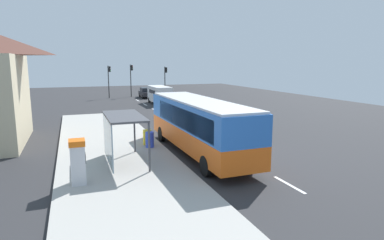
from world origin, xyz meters
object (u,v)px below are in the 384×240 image
object	(u,v)px
ticket_machine	(78,162)
recycling_bin_blue	(150,140)
traffic_light_near_side	(165,77)
traffic_light_far_side	(109,77)
bus_shelter	(118,127)
white_van	(160,94)
recycling_bin_yellow	(147,137)
sedan_near	(146,92)
traffic_light_median	(131,75)
bus	(198,123)

from	to	relation	value
ticket_machine	recycling_bin_blue	distance (m)	6.62
traffic_light_near_side	traffic_light_far_side	distance (m)	8.64
traffic_light_near_side	bus_shelter	bearing A→B (deg)	-109.56
white_van	recycling_bin_yellow	xyz separation A→B (m)	(-6.40, -21.33, -0.69)
sedan_near	traffic_light_median	distance (m)	3.76
bus	white_van	size ratio (longest dim) A/B	2.12
white_van	traffic_light_far_side	size ratio (longest dim) A/B	1.07
recycling_bin_yellow	traffic_light_far_side	world-z (taller)	traffic_light_far_side
white_van	traffic_light_near_side	xyz separation A→B (m)	(3.30, 8.85, 1.79)
bus	ticket_machine	size ratio (longest dim) A/B	5.70
traffic_light_median	ticket_machine	bearing A→B (deg)	-103.29
sedan_near	traffic_light_near_side	world-z (taller)	traffic_light_near_side
recycling_bin_blue	traffic_light_far_side	bearing A→B (deg)	88.01
white_van	bus	bearing A→B (deg)	-99.31
sedan_near	recycling_bin_yellow	world-z (taller)	sedan_near
bus	white_van	world-z (taller)	bus
white_van	bus_shelter	bearing A→B (deg)	-109.23
recycling_bin_blue	bus_shelter	xyz separation A→B (m)	(-2.21, -2.65, 1.44)
white_van	sedan_near	world-z (taller)	white_van
recycling_bin_yellow	traffic_light_median	size ratio (longest dim) A/B	0.19
ticket_machine	recycling_bin_blue	size ratio (longest dim) A/B	2.04
traffic_light_near_side	white_van	bearing A→B (deg)	-110.46
ticket_machine	traffic_light_median	world-z (taller)	traffic_light_median
recycling_bin_blue	traffic_light_median	size ratio (longest dim) A/B	0.19
white_van	traffic_light_median	size ratio (longest dim) A/B	1.04
traffic_light_far_side	traffic_light_median	bearing A→B (deg)	12.88
traffic_light_far_side	sedan_near	bearing A→B (deg)	-12.56
recycling_bin_blue	recycling_bin_yellow	distance (m)	0.70
white_van	bus_shelter	size ratio (longest dim) A/B	1.31
white_van	recycling_bin_yellow	distance (m)	22.28
white_van	traffic_light_far_side	distance (m)	11.17
bus	bus_shelter	world-z (taller)	bus
traffic_light_near_side	traffic_light_far_side	bearing A→B (deg)	174.69
ticket_machine	recycling_bin_yellow	size ratio (longest dim) A/B	2.04
traffic_light_far_side	traffic_light_median	distance (m)	3.59
bus	sedan_near	world-z (taller)	bus
recycling_bin_yellow	traffic_light_near_side	size ratio (longest dim) A/B	0.20
traffic_light_far_side	recycling_bin_blue	bearing A→B (deg)	-91.99
traffic_light_median	bus_shelter	xyz separation A→B (m)	(-6.81, -35.14, -1.25)
sedan_near	bus_shelter	xyz separation A→B (m)	(-8.71, -33.13, 1.31)
recycling_bin_yellow	bus_shelter	world-z (taller)	bus_shelter
bus	white_van	distance (m)	24.20
recycling_bin_yellow	traffic_light_near_side	distance (m)	31.80
ticket_machine	bus_shelter	size ratio (longest dim) A/B	0.48
traffic_light_median	bus	bearing A→B (deg)	-93.52
recycling_bin_blue	recycling_bin_yellow	bearing A→B (deg)	90.00
traffic_light_median	traffic_light_near_side	bearing A→B (deg)	-17.40
ticket_machine	traffic_light_far_side	distance (m)	37.17
white_van	sedan_near	bearing A→B (deg)	89.31
bus	traffic_light_near_side	xyz separation A→B (m)	(7.22, 32.73, 1.29)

